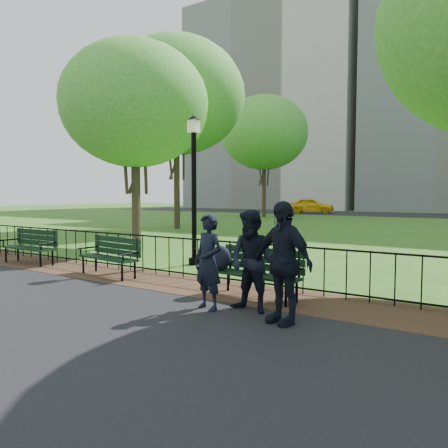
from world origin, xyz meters
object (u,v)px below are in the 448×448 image
Objects in this scene: park_bench_main at (240,263)px; tree_near_w at (135,105)px; park_bench_left_b at (32,243)px; person_right at (283,262)px; park_bench_left_a at (112,252)px; person_left at (208,262)px; person_mid at (252,261)px; lamppost at (194,184)px; tree_far_w at (264,133)px; tree_mid_w at (176,96)px; taxi at (311,205)px.

tree_near_w reaches higher than park_bench_main.
park_bench_left_b is 1.00× the size of person_right.
park_bench_main reaches higher than park_bench_left_a.
park_bench_left_a is 1.13× the size of person_left.
person_right is at bearing -32.29° from park_bench_main.
person_mid is at bearing 173.89° from person_right.
person_mid is 0.71m from person_right.
tree_near_w is at bearing 153.76° from park_bench_main.
park_bench_main is 1.19× the size of person_left.
lamppost is 2.21× the size of person_right.
park_bench_main is 27.57m from tree_far_w.
person_left is at bearing -63.73° from tree_far_w.
person_mid reaches higher than person_left.
tree_near_w is at bearing 135.58° from park_bench_left_a.
lamppost reaches higher than person_right.
park_bench_left_a is at bearing -104.54° from lamppost.
person_right is at bearing -39.54° from lamppost.
tree_mid_w reaches higher than park_bench_main.
person_right is at bearing -9.32° from park_bench_left_b.
park_bench_main is 0.43× the size of taxi.
person_left is at bearing -10.86° from park_bench_left_b.
taxi is (-8.80, 29.78, -1.37)m from lamppost.
tree_far_w is 5.46× the size of person_right.
tree_mid_w is at bearing -82.88° from tree_far_w.
person_right is (12.06, -12.33, -6.03)m from tree_mid_w.
lamppost is at bearing -48.43° from tree_mid_w.
lamppost reaches higher than park_bench_left_b.
tree_near_w is 4.62× the size of person_left.
taxi reaches higher than park_bench_left_a.
park_bench_left_a is at bearing -175.14° from park_bench_main.
park_bench_left_a is 26.17m from tree_far_w.
park_bench_left_a is 0.99× the size of park_bench_left_b.
park_bench_left_b is at bearing -148.05° from lamppost.
lamppost reaches higher than person_mid.
lamppost is 23.99m from tree_far_w.
tree_mid_w reaches higher than person_left.
tree_mid_w reaches higher than lamppost.
tree_far_w is 28.57m from person_mid.
park_bench_left_a is 3.04m from park_bench_left_b.
park_bench_left_b is at bearing -173.68° from park_bench_left_a.
lamppost reaches higher than park_bench_main.
park_bench_left_a is 4.94m from person_right.
park_bench_left_a is 3.68m from person_left.
tree_far_w is (-9.46, 21.58, 4.51)m from lamppost.
taxi is at bearing 92.56° from tree_mid_w.
tree_near_w is 1.67× the size of taxi.
person_right is 0.41× the size of taxi.
park_bench_main is 1.05× the size of park_bench_left_a.
lamppost is 12.80m from tree_mid_w.
park_bench_left_b is 1.14× the size of person_left.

